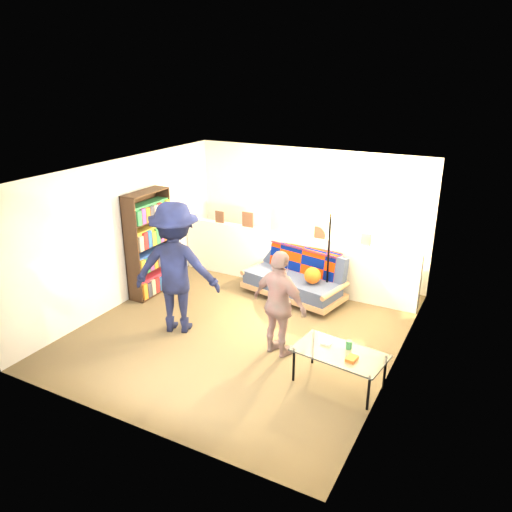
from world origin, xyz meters
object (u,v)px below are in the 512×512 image
at_px(bookshelf, 149,247).
at_px(person_right, 280,304).
at_px(futon_sofa, 296,278).
at_px(floor_lamp, 331,237).
at_px(coffee_table, 340,354).
at_px(person_left, 176,268).

height_order(bookshelf, person_right, bookshelf).
distance_m(futon_sofa, person_right, 1.91).
relative_size(floor_lamp, person_right, 1.11).
xyz_separation_m(coffee_table, person_left, (-2.63, 0.26, 0.55)).
xyz_separation_m(coffee_table, person_right, (-0.98, 0.33, 0.32)).
relative_size(bookshelf, person_left, 0.92).
bearing_deg(person_left, bookshelf, -55.23).
bearing_deg(coffee_table, futon_sofa, 125.49).
bearing_deg(bookshelf, person_left, -35.39).
xyz_separation_m(bookshelf, person_right, (2.85, -0.79, -0.10)).
bearing_deg(person_right, person_left, 17.79).
relative_size(futon_sofa, bookshelf, 1.03).
height_order(bookshelf, coffee_table, bookshelf).
relative_size(futon_sofa, floor_lamp, 1.12).
bearing_deg(coffee_table, floor_lamp, 113.65).
bearing_deg(coffee_table, person_left, 174.33).
height_order(person_left, person_right, person_left).
distance_m(floor_lamp, person_left, 2.53).
relative_size(futon_sofa, person_left, 0.94).
bearing_deg(bookshelf, coffee_table, -16.23).
bearing_deg(futon_sofa, person_left, -121.21).
relative_size(coffee_table, person_left, 0.60).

